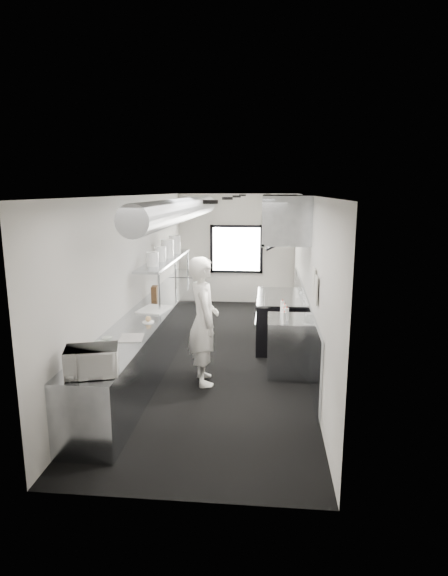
% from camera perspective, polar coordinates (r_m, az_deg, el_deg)
% --- Properties ---
extents(floor, '(3.00, 8.00, 0.01)m').
position_cam_1_polar(floor, '(8.36, -0.39, -8.21)').
color(floor, black).
rests_on(floor, ground).
extents(ceiling, '(3.00, 8.00, 0.01)m').
position_cam_1_polar(ceiling, '(7.84, -0.42, 11.36)').
color(ceiling, silver).
rests_on(ceiling, wall_back).
extents(wall_back, '(3.00, 0.02, 2.80)m').
position_cam_1_polar(wall_back, '(11.92, 1.54, 4.84)').
color(wall_back, beige).
rests_on(wall_back, floor).
extents(wall_front, '(3.00, 0.02, 2.80)m').
position_cam_1_polar(wall_front, '(4.16, -6.07, -9.05)').
color(wall_front, beige).
rests_on(wall_front, floor).
extents(wall_left, '(0.02, 8.00, 2.80)m').
position_cam_1_polar(wall_left, '(8.27, -10.81, 1.42)').
color(wall_left, beige).
rests_on(wall_left, floor).
extents(wall_right, '(0.02, 8.00, 2.80)m').
position_cam_1_polar(wall_right, '(7.97, 10.38, 1.05)').
color(wall_right, beige).
rests_on(wall_right, floor).
extents(wall_cladding, '(0.03, 5.50, 1.10)m').
position_cam_1_polar(wall_cladding, '(8.46, 9.86, -4.22)').
color(wall_cladding, '#959BA3').
rests_on(wall_cladding, wall_right).
extents(hvac_duct, '(0.40, 6.40, 0.40)m').
position_cam_1_polar(hvac_duct, '(8.34, -5.00, 9.64)').
color(hvac_duct, '#95999D').
rests_on(hvac_duct, ceiling).
extents(service_window, '(1.36, 0.05, 1.25)m').
position_cam_1_polar(service_window, '(11.89, 1.53, 4.81)').
color(service_window, white).
rests_on(service_window, wall_back).
extents(exhaust_hood, '(0.81, 2.20, 0.88)m').
position_cam_1_polar(exhaust_hood, '(8.52, 7.51, 8.56)').
color(exhaust_hood, '#959BA3').
rests_on(exhaust_hood, ceiling).
extents(prep_counter, '(0.70, 6.00, 0.90)m').
position_cam_1_polar(prep_counter, '(7.94, -9.10, -6.04)').
color(prep_counter, '#959BA3').
rests_on(prep_counter, floor).
extents(pass_shelf, '(0.45, 3.00, 0.68)m').
position_cam_1_polar(pass_shelf, '(9.12, -7.24, 3.38)').
color(pass_shelf, '#959BA3').
rests_on(pass_shelf, prep_counter).
extents(range, '(0.88, 1.60, 0.94)m').
position_cam_1_polar(range, '(8.84, 6.79, -3.96)').
color(range, black).
rests_on(range, floor).
extents(bottle_station, '(0.65, 0.80, 0.90)m').
position_cam_1_polar(bottle_station, '(7.52, 7.87, -7.04)').
color(bottle_station, '#959BA3').
rests_on(bottle_station, floor).
extents(far_work_table, '(0.70, 1.20, 0.90)m').
position_cam_1_polar(far_work_table, '(11.43, -4.52, -0.34)').
color(far_work_table, '#959BA3').
rests_on(far_work_table, floor).
extents(notice_sheet_a, '(0.02, 0.28, 0.38)m').
position_cam_1_polar(notice_sheet_a, '(6.76, 11.03, 0.79)').
color(notice_sheet_a, beige).
rests_on(notice_sheet_a, wall_right).
extents(notice_sheet_b, '(0.02, 0.28, 0.38)m').
position_cam_1_polar(notice_sheet_b, '(6.43, 11.31, -0.25)').
color(notice_sheet_b, beige).
rests_on(notice_sheet_b, wall_right).
extents(line_cook, '(0.65, 0.81, 1.94)m').
position_cam_1_polar(line_cook, '(6.93, -2.55, -4.08)').
color(line_cook, white).
rests_on(line_cook, floor).
extents(microwave, '(0.61, 0.53, 0.31)m').
position_cam_1_polar(microwave, '(5.31, -16.02, -8.67)').
color(microwave, silver).
rests_on(microwave, prep_counter).
extents(deli_tub_a, '(0.16, 0.16, 0.11)m').
position_cam_1_polar(deli_tub_a, '(6.11, -15.17, -6.92)').
color(deli_tub_a, '#A7B3A5').
rests_on(deli_tub_a, prep_counter).
extents(deli_tub_b, '(0.18, 0.18, 0.10)m').
position_cam_1_polar(deli_tub_b, '(6.28, -14.25, -6.35)').
color(deli_tub_b, '#A7B3A5').
rests_on(deli_tub_b, prep_counter).
extents(newspaper, '(0.37, 0.44, 0.01)m').
position_cam_1_polar(newspaper, '(6.49, -11.36, -6.04)').
color(newspaper, silver).
rests_on(newspaper, prep_counter).
extents(small_plate, '(0.23, 0.23, 0.02)m').
position_cam_1_polar(small_plate, '(7.19, -9.34, -4.16)').
color(small_plate, white).
rests_on(small_plate, prep_counter).
extents(pastry, '(0.09, 0.09, 0.09)m').
position_cam_1_polar(pastry, '(7.17, -9.35, -3.78)').
color(pastry, tan).
rests_on(pastry, small_plate).
extents(cutting_board, '(0.55, 0.67, 0.02)m').
position_cam_1_polar(cutting_board, '(7.91, -8.62, -2.61)').
color(cutting_board, silver).
rests_on(cutting_board, prep_counter).
extents(knife_block, '(0.13, 0.23, 0.24)m').
position_cam_1_polar(knife_block, '(8.65, -8.58, -0.59)').
color(knife_block, brown).
rests_on(knife_block, prep_counter).
extents(plate_stack_a, '(0.25, 0.25, 0.25)m').
position_cam_1_polar(plate_stack_a, '(8.26, -8.83, 3.55)').
color(plate_stack_a, white).
rests_on(plate_stack_a, pass_shelf).
extents(plate_stack_b, '(0.28, 0.28, 0.28)m').
position_cam_1_polar(plate_stack_b, '(8.80, -7.88, 4.19)').
color(plate_stack_b, white).
rests_on(plate_stack_b, pass_shelf).
extents(plate_stack_c, '(0.27, 0.27, 0.36)m').
position_cam_1_polar(plate_stack_c, '(9.23, -7.03, 4.84)').
color(plate_stack_c, white).
rests_on(plate_stack_c, pass_shelf).
extents(plate_stack_d, '(0.28, 0.28, 0.38)m').
position_cam_1_polar(plate_stack_d, '(9.90, -6.11, 5.40)').
color(plate_stack_d, white).
rests_on(plate_stack_d, pass_shelf).
extents(squeeze_bottle_a, '(0.07, 0.07, 0.18)m').
position_cam_1_polar(squeeze_bottle_a, '(7.07, 7.43, -3.69)').
color(squeeze_bottle_a, silver).
rests_on(squeeze_bottle_a, bottle_station).
extents(squeeze_bottle_b, '(0.07, 0.07, 0.20)m').
position_cam_1_polar(squeeze_bottle_b, '(7.23, 7.74, -3.24)').
color(squeeze_bottle_b, silver).
rests_on(squeeze_bottle_b, bottle_station).
extents(squeeze_bottle_c, '(0.07, 0.07, 0.16)m').
position_cam_1_polar(squeeze_bottle_c, '(7.36, 7.37, -3.12)').
color(squeeze_bottle_c, silver).
rests_on(squeeze_bottle_c, bottle_station).
extents(squeeze_bottle_d, '(0.08, 0.08, 0.19)m').
position_cam_1_polar(squeeze_bottle_d, '(7.47, 7.48, -2.78)').
color(squeeze_bottle_d, silver).
rests_on(squeeze_bottle_d, bottle_station).
extents(squeeze_bottle_e, '(0.08, 0.08, 0.20)m').
position_cam_1_polar(squeeze_bottle_e, '(7.68, 7.23, -2.33)').
color(squeeze_bottle_e, silver).
rests_on(squeeze_bottle_e, bottle_station).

